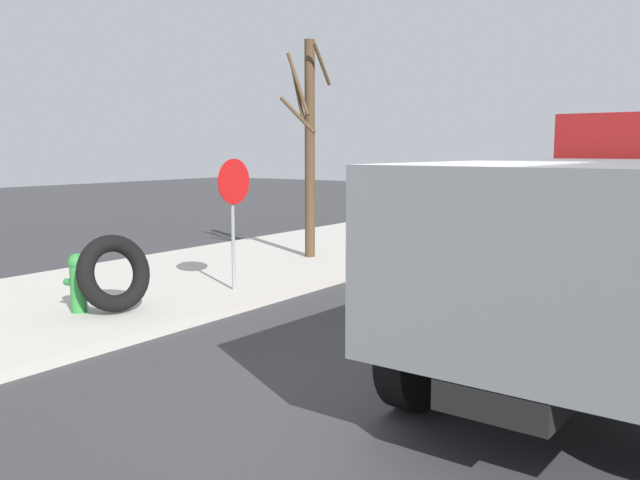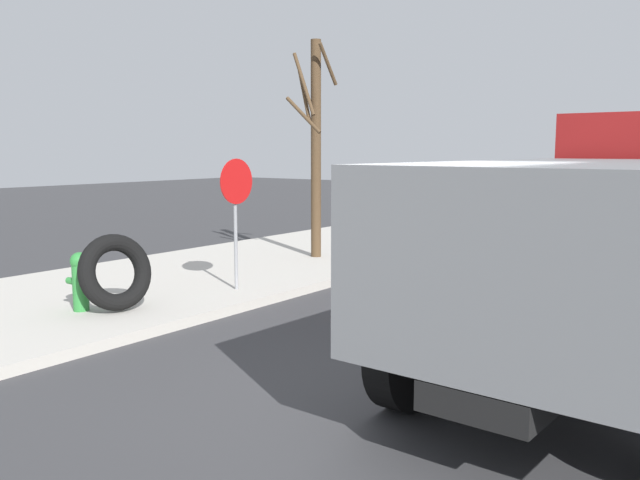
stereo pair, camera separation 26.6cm
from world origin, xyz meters
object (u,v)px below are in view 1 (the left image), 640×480
Objects in this scene: loose_tire at (114,273)px; dump_truck_gray at (623,230)px; fire_hydrant at (78,281)px; bare_tree at (309,143)px; stop_sign at (234,199)px.

dump_truck_gray reaches higher than loose_tire.
loose_tire is at bearing -56.51° from fire_hydrant.
dump_truck_gray is at bearing -118.19° from bare_tree.
bare_tree reaches higher than fire_hydrant.
stop_sign is 3.89m from bare_tree.
stop_sign is (2.49, -0.80, 1.07)m from fire_hydrant.
stop_sign is 6.10m from dump_truck_gray.
fire_hydrant is at bearing 108.34° from dump_truck_gray.
bare_tree is (5.82, 0.69, 1.91)m from loose_tire.
fire_hydrant is 0.54m from loose_tire.
dump_truck_gray is (2.28, -6.89, 1.00)m from fire_hydrant.
stop_sign reaches higher than fire_hydrant.
dump_truck_gray is at bearing -91.97° from stop_sign.
bare_tree is (3.83, 7.15, 1.04)m from dump_truck_gray.
bare_tree reaches higher than stop_sign.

